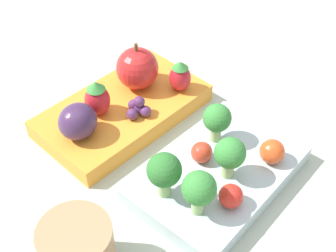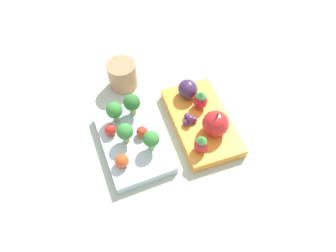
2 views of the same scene
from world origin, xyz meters
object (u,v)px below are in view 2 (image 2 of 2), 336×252
at_px(broccoli_floret_2, 114,111).
at_px(bento_box_fruit, 201,122).
at_px(cherry_tomato_0, 110,130).
at_px(broccoli_floret_0, 125,132).
at_px(cherry_tomato_2, 142,132).
at_px(bento_box_savoury, 133,142).
at_px(plum, 188,89).
at_px(cherry_tomato_1, 122,161).
at_px(broccoli_floret_3, 132,103).
at_px(grape_cluster, 189,119).
at_px(apple, 216,124).
at_px(drinking_cup, 122,75).
at_px(strawberry_1, 201,144).
at_px(strawberry_0, 200,100).
at_px(broccoli_floret_1, 151,139).

bearing_deg(broccoli_floret_2, bento_box_fruit, -114.68).
height_order(broccoli_floret_2, cherry_tomato_0, broccoli_floret_2).
height_order(broccoli_floret_0, cherry_tomato_2, broccoli_floret_0).
height_order(bento_box_savoury, plum, plum).
bearing_deg(bento_box_fruit, cherry_tomato_1, 98.43).
distance_m(bento_box_savoury, cherry_tomato_0, 0.05).
bearing_deg(broccoli_floret_3, broccoli_floret_0, 147.80).
distance_m(cherry_tomato_1, grape_cluster, 0.16).
height_order(apple, drinking_cup, apple).
height_order(cherry_tomato_0, strawberry_1, strawberry_1).
distance_m(broccoli_floret_0, plum, 0.17).
distance_m(bento_box_fruit, strawberry_0, 0.05).
relative_size(broccoli_floret_0, cherry_tomato_0, 2.03).
height_order(apple, strawberry_1, apple).
distance_m(cherry_tomato_1, cherry_tomato_2, 0.07).
xyz_separation_m(broccoli_floret_3, strawberry_0, (-0.05, -0.14, -0.01)).
height_order(bento_box_savoury, cherry_tomato_2, cherry_tomato_2).
bearing_deg(broccoli_floret_2, strawberry_0, -104.11).
height_order(apple, grape_cluster, apple).
height_order(broccoli_floret_1, plum, broccoli_floret_1).
bearing_deg(strawberry_0, grape_cluster, 122.98).
bearing_deg(bento_box_fruit, apple, -168.29).
bearing_deg(grape_cluster, cherry_tomato_1, 101.90).
bearing_deg(strawberry_1, plum, -16.90).
distance_m(bento_box_savoury, strawberry_1, 0.14).
xyz_separation_m(cherry_tomato_0, drinking_cup, (0.13, -0.07, -0.00)).
bearing_deg(cherry_tomato_0, cherry_tomato_1, 177.28).
xyz_separation_m(broccoli_floret_0, strawberry_0, (0.01, -0.17, -0.01)).
height_order(bento_box_savoury, drinking_cup, drinking_cup).
relative_size(cherry_tomato_0, cherry_tomato_1, 0.91).
height_order(broccoli_floret_1, strawberry_0, same).
bearing_deg(cherry_tomato_0, bento_box_fruit, -104.84).
height_order(broccoli_floret_3, apple, apple).
bearing_deg(plum, cherry_tomato_0, 96.98).
xyz_separation_m(broccoli_floret_3, cherry_tomato_1, (-0.11, 0.06, -0.02)).
relative_size(bento_box_fruit, grape_cluster, 6.71).
distance_m(cherry_tomato_2, strawberry_0, 0.14).
relative_size(bento_box_savoury, apple, 3.08).
relative_size(bento_box_fruit, broccoli_floret_3, 4.09).
height_order(cherry_tomato_2, apple, apple).
bearing_deg(cherry_tomato_1, cherry_tomato_2, -52.79).
bearing_deg(broccoli_floret_2, bento_box_savoury, -167.46).
bearing_deg(grape_cluster, broccoli_floret_3, 53.35).
relative_size(broccoli_floret_1, grape_cluster, 1.50).
relative_size(bento_box_savoury, plum, 4.23).
height_order(cherry_tomato_1, drinking_cup, drinking_cup).
xyz_separation_m(broccoli_floret_2, cherry_tomato_2, (-0.06, -0.04, -0.02)).
bearing_deg(broccoli_floret_3, bento_box_savoury, 157.52).
bearing_deg(drinking_cup, grape_cluster, -155.15).
distance_m(bento_box_fruit, broccoli_floret_1, 0.13).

